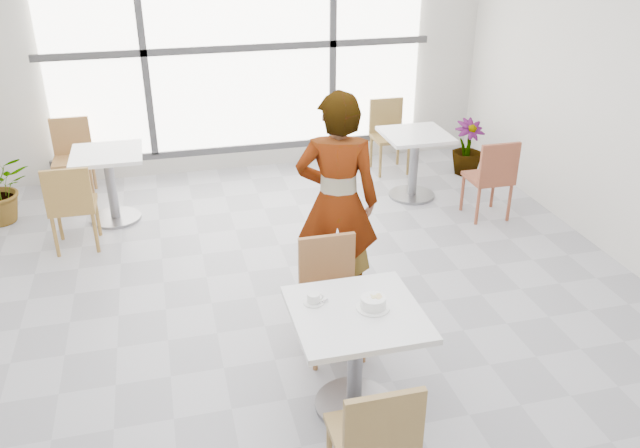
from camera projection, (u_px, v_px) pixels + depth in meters
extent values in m
plane|color=#9E9EA5|center=(311.00, 320.00, 5.23)|extent=(7.00, 7.00, 0.00)
plane|color=silver|center=(240.00, 47.00, 7.61)|extent=(6.00, 0.00, 6.00)
cube|color=white|center=(241.00, 48.00, 7.56)|extent=(4.40, 0.04, 2.40)
cube|color=#3F3F42|center=(241.00, 48.00, 7.53)|extent=(4.60, 0.05, 0.08)
cube|color=#3F3F42|center=(143.00, 53.00, 7.29)|extent=(0.08, 0.05, 2.40)
cube|color=#3F3F42|center=(333.00, 44.00, 7.77)|extent=(0.08, 0.05, 2.40)
cube|color=#3F3F42|center=(246.00, 148.00, 8.07)|extent=(4.60, 0.05, 0.08)
cube|color=white|center=(356.00, 314.00, 4.01)|extent=(0.80, 0.80, 0.04)
cylinder|color=slate|center=(355.00, 363.00, 4.18)|extent=(0.10, 0.10, 0.71)
cylinder|color=slate|center=(354.00, 404.00, 4.33)|extent=(0.52, 0.52, 0.03)
cube|color=olive|center=(370.00, 436.00, 3.50)|extent=(0.42, 0.42, 0.04)
cube|color=olive|center=(384.00, 428.00, 3.23)|extent=(0.42, 0.04, 0.42)
cylinder|color=olive|center=(389.00, 437.00, 3.80)|extent=(0.04, 0.04, 0.41)
cube|color=#97643A|center=(333.00, 302.00, 4.68)|extent=(0.42, 0.42, 0.04)
cube|color=#97643A|center=(327.00, 261.00, 4.74)|extent=(0.42, 0.04, 0.42)
cylinder|color=#97643A|center=(315.00, 346.00, 4.58)|extent=(0.04, 0.04, 0.41)
cylinder|color=#97643A|center=(304.00, 318.00, 4.89)|extent=(0.04, 0.04, 0.41)
cylinder|color=#97643A|center=(364.00, 338.00, 4.66)|extent=(0.04, 0.04, 0.41)
cylinder|color=#97643A|center=(350.00, 311.00, 4.97)|extent=(0.04, 0.04, 0.41)
cylinder|color=white|center=(373.00, 308.00, 4.03)|extent=(0.21, 0.21, 0.01)
cylinder|color=white|center=(373.00, 302.00, 4.01)|extent=(0.16, 0.16, 0.07)
torus|color=white|center=(373.00, 298.00, 3.99)|extent=(0.16, 0.16, 0.01)
cylinder|color=beige|center=(373.00, 302.00, 4.01)|extent=(0.14, 0.14, 0.05)
cylinder|color=#F5EA9E|center=(373.00, 295.00, 4.02)|extent=(0.03, 0.03, 0.01)
cylinder|color=beige|center=(374.00, 297.00, 3.99)|extent=(0.03, 0.03, 0.01)
cylinder|color=#F6EA9F|center=(367.00, 297.00, 4.00)|extent=(0.03, 0.03, 0.01)
cylinder|color=beige|center=(380.00, 297.00, 4.00)|extent=(0.03, 0.03, 0.02)
cylinder|color=beige|center=(376.00, 296.00, 4.00)|extent=(0.03, 0.03, 0.02)
cylinder|color=beige|center=(378.00, 298.00, 3.98)|extent=(0.03, 0.03, 0.02)
cylinder|color=beige|center=(374.00, 297.00, 3.99)|extent=(0.03, 0.03, 0.01)
cylinder|color=beige|center=(379.00, 295.00, 4.02)|extent=(0.03, 0.03, 0.01)
cylinder|color=beige|center=(369.00, 300.00, 3.98)|extent=(0.03, 0.03, 0.02)
cylinder|color=#EDE598|center=(373.00, 298.00, 4.00)|extent=(0.03, 0.03, 0.01)
cylinder|color=#ECE398|center=(373.00, 295.00, 4.02)|extent=(0.03, 0.03, 0.02)
cylinder|color=white|center=(314.00, 302.00, 4.08)|extent=(0.13, 0.13, 0.01)
cylinder|color=white|center=(314.00, 298.00, 4.07)|extent=(0.08, 0.08, 0.06)
torus|color=white|center=(320.00, 297.00, 4.08)|extent=(0.05, 0.01, 0.05)
cylinder|color=black|center=(314.00, 295.00, 4.06)|extent=(0.07, 0.07, 0.00)
cube|color=#BDBCC2|center=(322.00, 302.00, 4.07)|extent=(0.09, 0.05, 0.00)
sphere|color=#BDBCC2|center=(327.00, 300.00, 4.09)|extent=(0.02, 0.02, 0.02)
imported|color=black|center=(337.00, 202.00, 5.10)|extent=(0.75, 0.61, 1.79)
cube|color=white|center=(106.00, 154.00, 6.57)|extent=(0.70, 0.70, 0.04)
cylinder|color=gray|center=(112.00, 188.00, 6.74)|extent=(0.10, 0.10, 0.71)
cylinder|color=gray|center=(116.00, 218.00, 6.89)|extent=(0.52, 0.52, 0.03)
cube|color=white|center=(416.00, 135.00, 7.12)|extent=(0.70, 0.70, 0.04)
cylinder|color=slate|center=(413.00, 167.00, 7.28)|extent=(0.10, 0.10, 0.71)
cylinder|color=slate|center=(412.00, 195.00, 7.43)|extent=(0.52, 0.52, 0.03)
cube|color=#A27739|center=(73.00, 205.00, 6.17)|extent=(0.42, 0.42, 0.04)
cube|color=#A27739|center=(67.00, 191.00, 5.91)|extent=(0.42, 0.04, 0.42)
cylinder|color=#A27739|center=(98.00, 217.00, 6.47)|extent=(0.04, 0.04, 0.41)
cylinder|color=#A27739|center=(96.00, 233.00, 6.16)|extent=(0.04, 0.04, 0.41)
cylinder|color=#A27739|center=(59.00, 221.00, 6.39)|extent=(0.04, 0.04, 0.41)
cylinder|color=#A27739|center=(55.00, 237.00, 6.08)|extent=(0.04, 0.04, 0.41)
cube|color=#A1703E|center=(73.00, 161.00, 7.25)|extent=(0.42, 0.42, 0.04)
cube|color=#A1703E|center=(71.00, 136.00, 7.31)|extent=(0.42, 0.04, 0.42)
cylinder|color=#A1703E|center=(58.00, 187.00, 7.15)|extent=(0.04, 0.04, 0.41)
cylinder|color=#A1703E|center=(61.00, 175.00, 7.47)|extent=(0.04, 0.04, 0.41)
cylinder|color=#A1703E|center=(92.00, 184.00, 7.23)|extent=(0.04, 0.04, 0.41)
cylinder|color=#A1703E|center=(94.00, 172.00, 7.55)|extent=(0.04, 0.04, 0.41)
cube|color=brown|center=(488.00, 178.00, 6.79)|extent=(0.42, 0.42, 0.04)
cube|color=brown|center=(499.00, 164.00, 6.52)|extent=(0.42, 0.04, 0.42)
cylinder|color=brown|center=(493.00, 190.00, 7.09)|extent=(0.04, 0.04, 0.41)
cylinder|color=brown|center=(509.00, 203.00, 6.77)|extent=(0.04, 0.04, 0.41)
cylinder|color=brown|center=(462.00, 193.00, 7.01)|extent=(0.04, 0.04, 0.41)
cylinder|color=brown|center=(478.00, 206.00, 6.69)|extent=(0.04, 0.04, 0.41)
cube|color=olive|center=(390.00, 138.00, 7.96)|extent=(0.42, 0.42, 0.04)
cube|color=olive|center=(386.00, 115.00, 8.02)|extent=(0.42, 0.04, 0.42)
cylinder|color=olive|center=(380.00, 161.00, 7.86)|extent=(0.04, 0.04, 0.41)
cylinder|color=olive|center=(371.00, 152.00, 8.17)|extent=(0.04, 0.04, 0.41)
cylinder|color=olive|center=(408.00, 159.00, 7.94)|extent=(0.04, 0.04, 0.41)
cylinder|color=olive|center=(398.00, 149.00, 8.25)|extent=(0.04, 0.04, 0.41)
imported|color=#4B8338|center=(467.00, 147.00, 7.92)|extent=(0.41, 0.41, 0.67)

